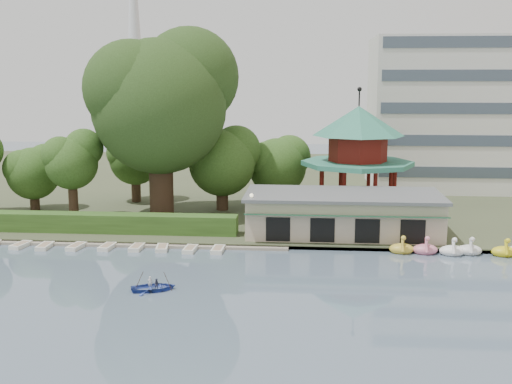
# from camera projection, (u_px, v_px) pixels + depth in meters

# --- Properties ---
(ground_plane) EXTENTS (220.00, 220.00, 0.00)m
(ground_plane) POSITION_uv_depth(u_px,v_px,m) (201.00, 318.00, 40.91)
(ground_plane) COLOR slate
(ground_plane) RESTS_ON ground
(shore) EXTENTS (220.00, 70.00, 0.40)m
(shore) POSITION_uv_depth(u_px,v_px,m) (262.00, 183.00, 91.88)
(shore) COLOR #424930
(shore) RESTS_ON ground
(embankment) EXTENTS (220.00, 0.60, 0.30)m
(embankment) POSITION_uv_depth(u_px,v_px,m) (233.00, 246.00, 57.85)
(embankment) COLOR gray
(embankment) RESTS_ON ground
(dock) EXTENTS (34.00, 1.60, 0.24)m
(dock) POSITION_uv_depth(u_px,v_px,m) (103.00, 244.00, 58.75)
(dock) COLOR gray
(dock) RESTS_ON ground
(boathouse) EXTENTS (18.60, 9.39, 3.90)m
(boathouse) POSITION_uv_depth(u_px,v_px,m) (343.00, 213.00, 61.22)
(boathouse) COLOR #BEAB92
(boathouse) RESTS_ON shore
(pavilion) EXTENTS (12.40, 12.40, 13.50)m
(pavilion) POSITION_uv_depth(u_px,v_px,m) (358.00, 149.00, 69.99)
(pavilion) COLOR #BEAB92
(pavilion) RESTS_ON shore
(office_building) EXTENTS (38.00, 18.00, 20.00)m
(office_building) POSITION_uv_depth(u_px,v_px,m) (507.00, 119.00, 84.56)
(office_building) COLOR silver
(office_building) RESTS_ON shore
(broadcast_tower) EXTENTS (8.00, 8.00, 96.00)m
(broadcast_tower) POSITION_uv_depth(u_px,v_px,m) (134.00, 8.00, 175.74)
(broadcast_tower) COLOR silver
(broadcast_tower) RESTS_ON ground
(hedge) EXTENTS (30.00, 2.00, 1.80)m
(hedge) POSITION_uv_depth(u_px,v_px,m) (83.00, 222.00, 62.03)
(hedge) COLOR #33571E
(hedge) RESTS_ON shore
(lamp_post) EXTENTS (0.36, 0.36, 4.28)m
(lamp_post) POSITION_uv_depth(u_px,v_px,m) (251.00, 208.00, 58.83)
(lamp_post) COLOR black
(lamp_post) RESTS_ON shore
(big_tree) EXTENTS (15.60, 14.54, 20.11)m
(big_tree) POSITION_uv_depth(u_px,v_px,m) (161.00, 97.00, 67.02)
(big_tree) COLOR #3A281C
(big_tree) RESTS_ON shore
(small_trees) EXTENTS (40.15, 16.28, 9.49)m
(small_trees) POSITION_uv_depth(u_px,v_px,m) (144.00, 161.00, 72.07)
(small_trees) COLOR #3A281C
(small_trees) RESTS_ON shore
(swan_boats) EXTENTS (19.30, 2.11, 1.92)m
(swan_boats) POSITION_uv_depth(u_px,v_px,m) (501.00, 251.00, 55.20)
(swan_boats) COLOR gold
(swan_boats) RESTS_ON ground
(moored_rowboats) EXTENTS (27.06, 2.70, 0.36)m
(moored_rowboats) POSITION_uv_depth(u_px,v_px,m) (76.00, 246.00, 57.54)
(moored_rowboats) COLOR silver
(moored_rowboats) RESTS_ON ground
(rowboat_with_passengers) EXTENTS (5.27, 4.47, 2.01)m
(rowboat_with_passengers) POSITION_uv_depth(u_px,v_px,m) (153.00, 284.00, 46.13)
(rowboat_with_passengers) COLOR #30469F
(rowboat_with_passengers) RESTS_ON ground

